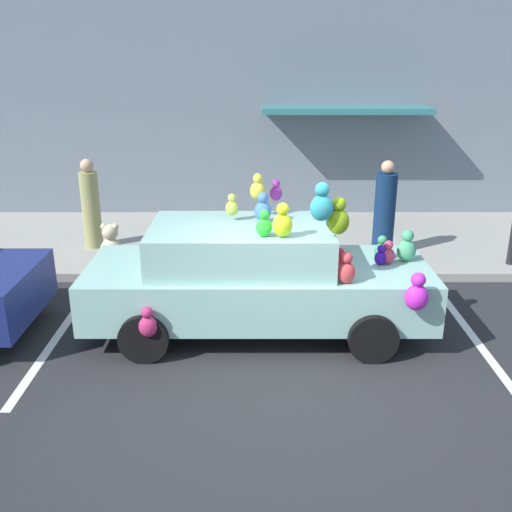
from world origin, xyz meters
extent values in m
plane|color=#262628|center=(0.00, 0.00, 0.00)|extent=(60.00, 60.00, 0.00)
cube|color=gray|center=(0.00, 5.00, 0.07)|extent=(24.00, 4.00, 0.15)
cube|color=slate|center=(0.00, 7.15, 3.20)|extent=(24.00, 0.30, 6.40)
cube|color=#2D6D72|center=(1.53, 6.60, 2.55)|extent=(3.60, 1.10, 0.12)
cube|color=silver|center=(2.62, 1.00, 0.00)|extent=(0.12, 3.60, 0.01)
cube|color=silver|center=(-3.16, 1.00, 0.00)|extent=(0.12, 3.60, 0.01)
cube|color=#90C0B3|center=(-0.37, 1.21, 0.64)|extent=(4.67, 1.72, 0.68)
cube|color=#90C0B3|center=(-0.60, 1.21, 1.26)|extent=(2.43, 1.51, 0.56)
cylinder|color=black|center=(1.08, 2.07, 0.32)|extent=(0.64, 0.22, 0.64)
cylinder|color=black|center=(1.08, 0.35, 0.32)|extent=(0.64, 0.22, 0.64)
cylinder|color=black|center=(-1.82, 2.07, 0.32)|extent=(0.64, 0.22, 0.64)
cylinder|color=black|center=(-1.82, 0.35, 0.32)|extent=(0.64, 0.22, 0.64)
ellipsoid|color=#459B6E|center=(1.69, 1.37, 1.14)|extent=(0.26, 0.22, 0.31)
sphere|color=#459B6E|center=(1.69, 1.37, 1.35)|extent=(0.17, 0.17, 0.17)
ellipsoid|color=#A7B943|center=(-0.73, 1.46, 1.72)|extent=(0.18, 0.15, 0.21)
sphere|color=#A7B943|center=(-0.73, 1.46, 1.86)|extent=(0.11, 0.11, 0.11)
ellipsoid|color=#D82951|center=(-1.15, 0.77, 1.11)|extent=(0.22, 0.18, 0.26)
sphere|color=#D82951|center=(-1.15, 0.77, 1.29)|extent=(0.14, 0.14, 0.14)
ellipsoid|color=#B63655|center=(1.40, 1.25, 1.10)|extent=(0.20, 0.16, 0.23)
sphere|color=#B63655|center=(1.40, 1.25, 1.26)|extent=(0.12, 0.12, 0.12)
ellipsoid|color=green|center=(-0.30, 0.73, 1.66)|extent=(0.20, 0.16, 0.24)
sphere|color=green|center=(-0.30, 0.73, 1.83)|extent=(0.13, 0.13, 0.13)
ellipsoid|color=teal|center=(0.45, 0.69, 1.09)|extent=(0.19, 0.15, 0.22)
sphere|color=teal|center=(0.45, 0.69, 1.24)|extent=(0.12, 0.12, 0.12)
ellipsoid|color=red|center=(0.71, 1.02, 1.09)|extent=(0.18, 0.15, 0.21)
sphere|color=red|center=(0.71, 1.02, 1.24)|extent=(0.11, 0.11, 0.11)
ellipsoid|color=#CA3D40|center=(0.73, 0.56, 1.13)|extent=(0.24, 0.20, 0.28)
sphere|color=#CA3D40|center=(0.73, 0.56, 1.32)|extent=(0.15, 0.15, 0.15)
ellipsoid|color=teal|center=(0.40, 0.59, 1.95)|extent=(0.28, 0.23, 0.33)
sphere|color=teal|center=(0.40, 0.59, 2.18)|extent=(0.18, 0.18, 0.18)
ellipsoid|color=#3C67AC|center=(-0.31, 1.37, 1.70)|extent=(0.23, 0.19, 0.27)
sphere|color=#3C67AC|center=(-0.31, 1.37, 1.89)|extent=(0.15, 0.15, 0.15)
ellipsoid|color=#CCE021|center=(-0.07, 0.69, 1.71)|extent=(0.25, 0.20, 0.30)
sphere|color=#CCE021|center=(-0.07, 0.69, 1.91)|extent=(0.16, 0.16, 0.16)
ellipsoid|color=teal|center=(0.56, 0.71, 1.74)|extent=(0.17, 0.14, 0.20)
sphere|color=teal|center=(0.56, 0.71, 1.88)|extent=(0.11, 0.11, 0.11)
ellipsoid|color=#C827C5|center=(1.55, 0.23, 0.93)|extent=(0.28, 0.23, 0.33)
sphere|color=#C827C5|center=(1.55, 0.23, 1.16)|extent=(0.18, 0.18, 0.18)
ellipsoid|color=#369160|center=(1.36, 1.44, 1.10)|extent=(0.20, 0.17, 0.24)
sphere|color=#369160|center=(1.36, 1.44, 1.27)|extent=(0.13, 0.13, 0.13)
ellipsoid|color=#30108F|center=(1.30, 1.21, 1.08)|extent=(0.17, 0.14, 0.20)
sphere|color=#30108F|center=(1.30, 1.21, 1.22)|extent=(0.11, 0.11, 0.11)
ellipsoid|color=#B42A61|center=(-1.74, 0.25, 0.53)|extent=(0.23, 0.19, 0.28)
sphere|color=#B42A61|center=(-1.74, 0.25, 0.72)|extent=(0.15, 0.15, 0.15)
ellipsoid|color=#6A8C12|center=(0.62, 0.69, 1.75)|extent=(0.27, 0.22, 0.32)
sphere|color=#6A8C12|center=(0.62, 0.69, 1.97)|extent=(0.17, 0.17, 0.17)
ellipsoid|color=#8B268E|center=(-0.12, 1.84, 1.83)|extent=(0.18, 0.14, 0.21)
sphere|color=#8B268E|center=(-0.12, 1.84, 1.98)|extent=(0.11, 0.11, 0.11)
ellipsoid|color=gold|center=(-0.37, 1.66, 1.91)|extent=(0.22, 0.18, 0.26)
sphere|color=gold|center=(-0.37, 1.66, 2.09)|extent=(0.14, 0.14, 0.14)
cylinder|color=black|center=(-4.24, 1.91, 0.32)|extent=(0.64, 0.22, 0.64)
ellipsoid|color=beige|center=(-2.95, 3.46, 0.40)|extent=(0.40, 0.33, 0.50)
sphere|color=beige|center=(-2.95, 3.46, 0.76)|extent=(0.28, 0.28, 0.28)
sphere|color=beige|center=(-3.05, 3.46, 0.86)|extent=(0.12, 0.12, 0.12)
sphere|color=beige|center=(-2.85, 3.46, 0.86)|extent=(0.12, 0.12, 0.12)
cylinder|color=#96945B|center=(-3.55, 4.49, 0.88)|extent=(0.35, 0.35, 1.46)
sphere|color=tan|center=(-3.55, 4.49, 1.73)|extent=(0.25, 0.25, 0.25)
cylinder|color=#10284A|center=(1.96, 4.07, 0.91)|extent=(0.39, 0.39, 1.51)
sphere|color=tan|center=(1.96, 4.07, 1.78)|extent=(0.24, 0.24, 0.24)
camera|label=1|loc=(-0.40, -6.22, 3.75)|focal=40.73mm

